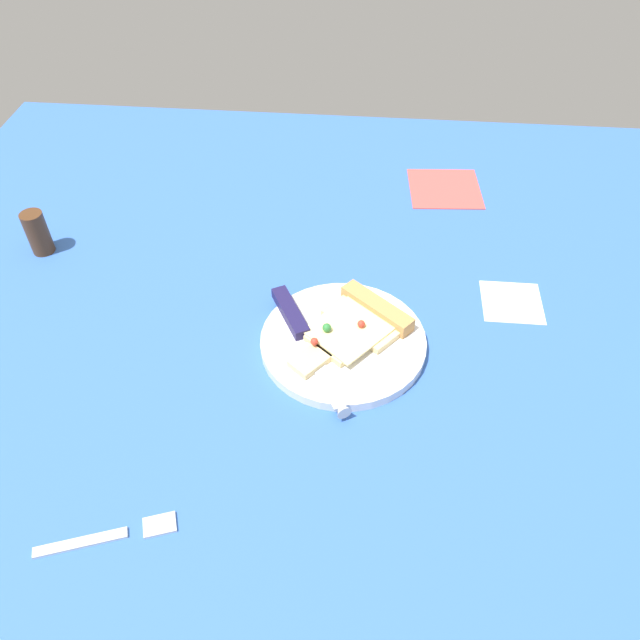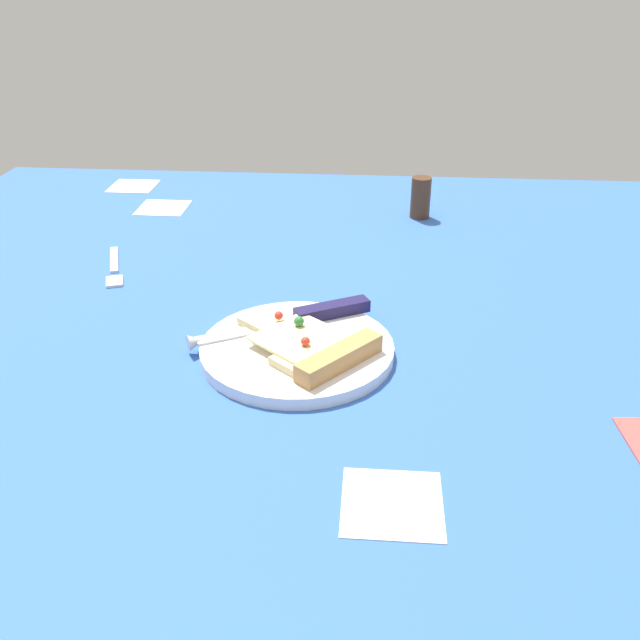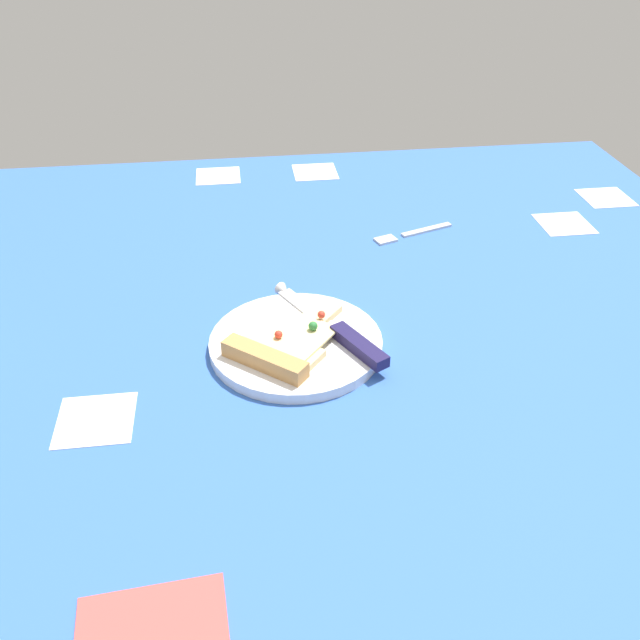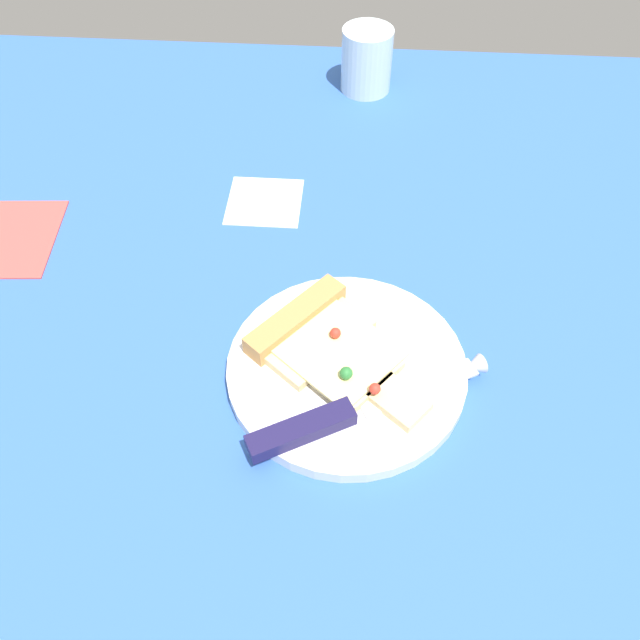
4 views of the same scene
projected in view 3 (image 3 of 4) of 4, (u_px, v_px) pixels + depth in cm
name	position (u px, v px, depth cm)	size (l,w,h in cm)	color
ground_plane	(343.00, 345.00, 96.40)	(139.87, 139.87, 3.00)	#3360B7
plate	(296.00, 343.00, 92.87)	(23.34, 23.34, 1.50)	silver
pizza_slice	(285.00, 344.00, 90.19)	(18.33, 17.18, 2.54)	beige
knife	(338.00, 331.00, 93.00)	(22.17, 13.14, 2.45)	silver
fork	(410.00, 233.00, 120.73)	(6.74, 15.04, 0.80)	silver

